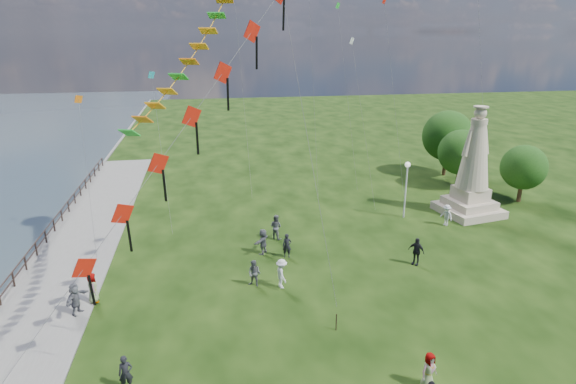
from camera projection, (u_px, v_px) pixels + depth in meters
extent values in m
cube|color=slate|center=(12.00, 291.00, 27.14)|extent=(0.30, 160.00, 0.60)
cube|color=slate|center=(48.00, 302.00, 25.60)|extent=(5.00, 60.00, 0.10)
cylinder|color=black|center=(13.00, 280.00, 26.95)|extent=(0.11, 0.11, 1.00)
cylinder|color=black|center=(26.00, 264.00, 28.82)|extent=(0.11, 0.11, 1.00)
cylinder|color=black|center=(36.00, 250.00, 30.69)|extent=(0.11, 0.11, 1.00)
cylinder|color=black|center=(46.00, 237.00, 32.56)|extent=(0.11, 0.11, 1.00)
cylinder|color=black|center=(54.00, 226.00, 34.43)|extent=(0.11, 0.11, 1.00)
cylinder|color=black|center=(62.00, 216.00, 36.30)|extent=(0.11, 0.11, 1.00)
cylinder|color=black|center=(69.00, 207.00, 38.17)|extent=(0.11, 0.11, 1.00)
cylinder|color=black|center=(75.00, 199.00, 40.04)|extent=(0.11, 0.11, 1.00)
cylinder|color=black|center=(80.00, 191.00, 41.91)|extent=(0.11, 0.11, 1.00)
cylinder|color=black|center=(86.00, 185.00, 43.78)|extent=(0.11, 0.11, 1.00)
cylinder|color=black|center=(90.00, 178.00, 45.65)|extent=(0.11, 0.11, 1.00)
cylinder|color=black|center=(95.00, 173.00, 47.52)|extent=(0.11, 0.11, 1.00)
cylinder|color=black|center=(99.00, 167.00, 49.39)|extent=(0.11, 0.11, 1.00)
cylinder|color=black|center=(102.00, 162.00, 51.26)|extent=(0.11, 0.11, 1.00)
cube|color=black|center=(12.00, 272.00, 26.80)|extent=(0.06, 52.00, 0.06)
cube|color=black|center=(13.00, 279.00, 26.94)|extent=(0.06, 52.00, 0.06)
cube|color=beige|center=(468.00, 210.00, 38.15)|extent=(4.85, 4.85, 0.60)
cube|color=beige|center=(469.00, 203.00, 37.96)|extent=(3.70, 3.70, 0.60)
cube|color=beige|center=(470.00, 193.00, 37.71)|extent=(2.54, 2.54, 0.99)
cylinder|color=beige|center=(479.00, 121.00, 35.91)|extent=(1.39, 1.39, 0.40)
sphere|color=beige|center=(480.00, 113.00, 35.72)|extent=(0.91, 0.91, 0.91)
cylinder|color=beige|center=(481.00, 107.00, 35.57)|extent=(1.09, 1.09, 0.10)
cylinder|color=silver|center=(405.00, 192.00, 36.77)|extent=(0.12, 0.12, 4.12)
sphere|color=white|center=(408.00, 165.00, 36.08)|extent=(0.41, 0.41, 0.41)
cylinder|color=#382314|center=(458.00, 177.00, 44.33)|extent=(0.36, 0.36, 2.05)
sphere|color=#173C10|center=(461.00, 152.00, 43.60)|extent=(4.11, 4.11, 4.11)
cylinder|color=#382314|center=(520.00, 191.00, 40.61)|extent=(0.36, 0.36, 1.86)
sphere|color=#173C10|center=(524.00, 167.00, 39.95)|extent=(3.72, 3.72, 3.72)
cylinder|color=#382314|center=(445.00, 163.00, 48.10)|extent=(0.36, 0.36, 2.47)
sphere|color=#173C10|center=(448.00, 136.00, 47.22)|extent=(4.94, 4.94, 4.94)
imported|color=black|center=(126.00, 373.00, 19.18)|extent=(0.62, 0.46, 1.55)
imported|color=#595960|center=(254.00, 273.00, 27.08)|extent=(0.90, 0.81, 1.57)
imported|color=silver|center=(282.00, 274.00, 26.90)|extent=(0.75, 1.19, 1.72)
imported|color=#595960|center=(429.00, 370.00, 19.34)|extent=(0.89, 0.72, 1.57)
imported|color=#595960|center=(76.00, 300.00, 24.24)|extent=(1.29, 1.72, 1.70)
imported|color=black|center=(287.00, 246.00, 30.59)|extent=(0.63, 0.46, 1.58)
imported|color=#595960|center=(276.00, 227.00, 33.32)|extent=(0.98, 0.97, 1.76)
imported|color=silver|center=(446.00, 215.00, 35.62)|extent=(0.90, 1.17, 1.62)
imported|color=black|center=(416.00, 251.00, 29.58)|extent=(1.09, 1.14, 1.78)
imported|color=#595960|center=(93.00, 289.00, 25.30)|extent=(0.74, 0.93, 1.67)
imported|color=#595960|center=(263.00, 241.00, 31.08)|extent=(1.47, 1.68, 1.70)
cube|color=#B9170A|center=(84.00, 268.00, 18.58)|extent=(0.87, 0.64, 1.03)
cube|color=black|center=(92.00, 290.00, 18.82)|extent=(0.10, 0.28, 1.48)
cube|color=#B9170A|center=(123.00, 214.00, 19.27)|extent=(0.87, 0.64, 1.03)
cube|color=black|center=(129.00, 236.00, 19.51)|extent=(0.10, 0.28, 1.48)
cube|color=#B9170A|center=(158.00, 164.00, 19.97)|extent=(0.87, 0.64, 1.03)
cube|color=black|center=(165.00, 186.00, 20.20)|extent=(0.10, 0.28, 1.48)
cube|color=#B9170A|center=(192.00, 117.00, 20.66)|extent=(0.87, 0.64, 1.03)
cube|color=black|center=(197.00, 139.00, 20.89)|extent=(0.10, 0.28, 1.48)
cube|color=#B9170A|center=(223.00, 73.00, 21.35)|extent=(0.87, 0.64, 1.03)
cube|color=black|center=(228.00, 95.00, 21.59)|extent=(0.10, 0.28, 1.48)
cube|color=#B9170A|center=(252.00, 32.00, 22.04)|extent=(0.87, 0.64, 1.03)
cube|color=black|center=(257.00, 53.00, 22.28)|extent=(0.10, 0.28, 1.48)
cube|color=black|center=(284.00, 14.00, 22.97)|extent=(0.10, 0.28, 1.48)
cylinder|color=black|center=(336.00, 322.00, 23.12)|extent=(0.06, 0.06, 0.90)
cube|color=orange|center=(224.00, 0.00, 17.57)|extent=(0.70, 0.67, 0.20)
cube|color=green|center=(217.00, 15.00, 17.26)|extent=(0.70, 0.68, 0.22)
cube|color=orange|center=(208.00, 31.00, 16.94)|extent=(0.69, 0.69, 0.23)
cube|color=orange|center=(199.00, 46.00, 16.61)|extent=(0.68, 0.69, 0.24)
cube|color=orange|center=(189.00, 62.00, 16.28)|extent=(0.67, 0.69, 0.26)
cube|color=green|center=(179.00, 77.00, 15.94)|extent=(0.66, 0.69, 0.27)
cube|color=orange|center=(167.00, 91.00, 15.60)|extent=(0.65, 0.68, 0.28)
cube|color=orange|center=(155.00, 106.00, 15.24)|extent=(0.63, 0.68, 0.29)
cube|color=orange|center=(143.00, 119.00, 14.88)|extent=(0.61, 0.67, 0.30)
cube|color=green|center=(129.00, 133.00, 14.51)|extent=(0.60, 0.66, 0.31)
cube|color=teal|center=(151.00, 75.00, 35.34)|extent=(0.51, 0.39, 0.57)
cylinder|color=#595959|center=(162.00, 153.00, 34.77)|extent=(1.02, 5.02, 10.66)
cube|color=silver|center=(352.00, 41.00, 39.27)|extent=(0.51, 0.39, 0.57)
cylinder|color=#595959|center=(363.00, 125.00, 39.07)|extent=(1.02, 5.02, 12.97)
cube|color=#B9170A|center=(384.00, 1.00, 41.58)|extent=(0.51, 0.39, 0.57)
cylinder|color=#595959|center=(394.00, 99.00, 41.89)|extent=(1.02, 5.02, 16.23)
cylinder|color=#595959|center=(240.00, 59.00, 40.24)|extent=(1.02, 5.02, 22.95)
cube|color=green|center=(338.00, 6.00, 43.18)|extent=(0.51, 0.39, 0.57)
cylinder|color=#595959|center=(348.00, 98.00, 43.44)|extent=(1.02, 5.02, 15.91)
cube|color=orange|center=(79.00, 99.00, 31.46)|extent=(0.51, 0.39, 0.57)
cylinder|color=#595959|center=(88.00, 179.00, 30.70)|extent=(1.02, 5.01, 9.48)
cylinder|color=#595959|center=(481.00, 73.00, 38.51)|extent=(1.02, 5.02, 21.05)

